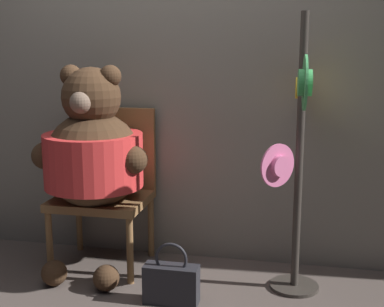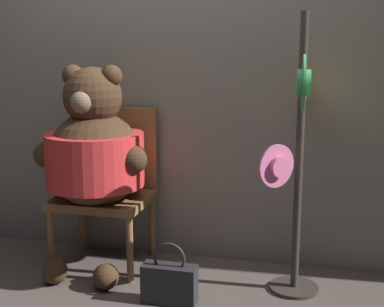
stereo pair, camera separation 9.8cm
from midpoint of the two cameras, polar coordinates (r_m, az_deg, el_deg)
name	(u,v)px [view 2 (the right image)]	position (r m, az deg, el deg)	size (l,w,h in m)	color
ground_plane	(136,300)	(3.05, -5.08, -15.34)	(14.00, 14.00, 0.00)	#4C423D
wall_back	(172,42)	(3.43, -1.32, 11.80)	(8.00, 0.10, 2.78)	slate
chair	(108,182)	(3.44, -8.13, -2.98)	(0.57, 0.49, 0.98)	brown
teddy_bear	(94,153)	(3.24, -9.54, 0.04)	(0.71, 0.63, 1.26)	#3D2819
hat_display_rack	(296,154)	(2.94, 11.98, -0.03)	(0.33, 0.64, 1.55)	#332D28
handbag_on_ground	(169,282)	(2.97, -1.44, -13.58)	(0.30, 0.11, 0.34)	#232328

